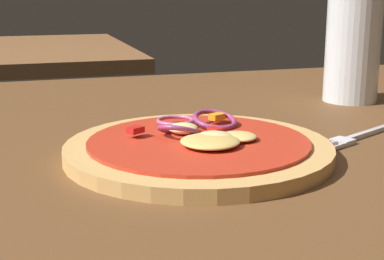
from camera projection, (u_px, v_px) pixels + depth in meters
dining_table at (195, 177)px, 0.51m from camera, size 1.25×0.98×0.03m
pizza at (199, 147)px, 0.52m from camera, size 0.24×0.24×0.03m
fork at (360, 136)px, 0.58m from camera, size 0.16×0.09×0.01m
beer_glass at (352, 57)px, 0.76m from camera, size 0.07×0.07×0.14m
background_table at (2, 54)px, 1.42m from camera, size 0.62×0.66×0.03m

